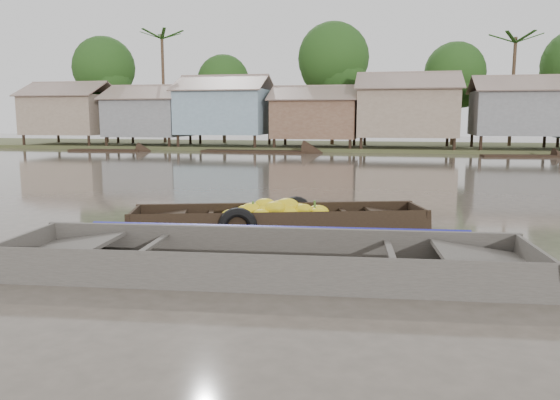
# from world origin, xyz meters

# --- Properties ---
(ground) EXTENTS (120.00, 120.00, 0.00)m
(ground) POSITION_xyz_m (0.00, 0.00, 0.00)
(ground) COLOR #4A4238
(ground) RESTS_ON ground
(riverbank) EXTENTS (120.00, 12.47, 10.22)m
(riverbank) POSITION_xyz_m (3.03, 31.86, 3.07)
(riverbank) COLOR #384723
(riverbank) RESTS_ON ground
(banana_boat) EXTENTS (6.38, 3.15, 0.86)m
(banana_boat) POSITION_xyz_m (-0.86, 1.89, 0.19)
(banana_boat) COLOR black
(banana_boat) RESTS_ON ground
(viewer_boat) EXTENTS (8.16, 2.76, 0.64)m
(viewer_boat) POSITION_xyz_m (-0.26, -1.40, 0.07)
(viewer_boat) COLOR #413D37
(viewer_boat) RESTS_ON ground
(distant_boats) EXTENTS (46.13, 14.96, 0.35)m
(distant_boats) POSITION_xyz_m (7.84, 23.34, -0.05)
(distant_boats) COLOR black
(distant_boats) RESTS_ON ground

